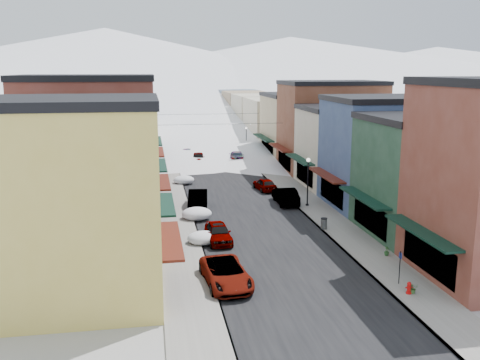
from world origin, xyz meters
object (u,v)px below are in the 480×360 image
object	(u,v)px
car_green_sedan	(285,196)
car_dark_hatch	(198,200)
streetlamp_near	(308,176)
car_white_suv	(226,273)
trash_can	(324,223)
car_silver_sedan	(218,233)
fire_hydrant	(409,288)

from	to	relation	value
car_green_sedan	car_dark_hatch	bearing A→B (deg)	2.08
car_dark_hatch	car_green_sedan	distance (m)	8.60
car_dark_hatch	streetlamp_near	bearing A→B (deg)	-0.19
car_white_suv	trash_can	xyz separation A→B (m)	(9.50, 9.76, -0.15)
car_silver_sedan	car_dark_hatch	xyz separation A→B (m)	(-0.62, 10.28, 0.09)
car_silver_sedan	fire_hydrant	xyz separation A→B (m)	(9.67, -11.71, -0.26)
car_silver_sedan	streetlamp_near	bearing A→B (deg)	40.59
car_green_sedan	trash_can	size ratio (longest dim) A/B	5.48
streetlamp_near	car_green_sedan	bearing A→B (deg)	141.72
car_green_sedan	car_silver_sedan	bearing A→B (deg)	53.43
car_silver_sedan	trash_can	size ratio (longest dim) A/B	4.80
car_silver_sedan	streetlamp_near	size ratio (longest dim) A/B	0.95
car_silver_sedan	car_green_sedan	xyz separation A→B (m)	(7.98, 10.49, 0.08)
car_green_sedan	trash_can	xyz separation A→B (m)	(0.90, -9.07, -0.21)
trash_can	car_dark_hatch	bearing A→B (deg)	136.98
car_green_sedan	car_white_suv	bearing A→B (deg)	66.15
car_white_suv	car_green_sedan	world-z (taller)	car_green_sedan
fire_hydrant	streetlamp_near	size ratio (longest dim) A/B	0.16
car_green_sedan	streetlamp_near	world-z (taller)	streetlamp_near
car_green_sedan	fire_hydrant	bearing A→B (deg)	95.05
car_white_suv	car_green_sedan	distance (m)	20.70
streetlamp_near	trash_can	bearing A→B (deg)	-96.64
car_silver_sedan	car_dark_hatch	distance (m)	10.30
car_dark_hatch	car_green_sedan	bearing A→B (deg)	7.82
car_silver_sedan	car_green_sedan	distance (m)	13.18
car_silver_sedan	car_dark_hatch	size ratio (longest dim) A/B	0.86
fire_hydrant	trash_can	size ratio (longest dim) A/B	0.80
car_white_suv	fire_hydrant	bearing A→B (deg)	-22.97
car_green_sedan	trash_can	world-z (taller)	car_green_sedan
fire_hydrant	streetlamp_near	distance (m)	20.95
car_white_suv	car_dark_hatch	world-z (taller)	car_dark_hatch
car_white_suv	fire_hydrant	world-z (taller)	car_white_suv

